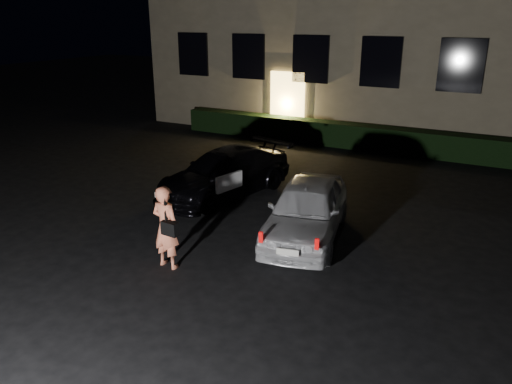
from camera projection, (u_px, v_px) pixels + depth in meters
The scene contains 5 objects.
ground at pixel (213, 280), 9.06m from camera, with size 80.00×80.00×0.00m, color black.
hedge at pixel (372, 138), 17.67m from camera, with size 15.00×0.70×0.85m, color black.
sedan at pixel (225, 173), 13.18m from camera, with size 2.59×4.39×1.19m.
hatch at pixel (307, 209), 10.65m from camera, with size 2.17×3.89×1.25m.
man at pixel (166, 227), 9.29m from camera, with size 0.68×0.44×1.63m.
Camera 1 is at (4.41, -6.71, 4.56)m, focal length 35.00 mm.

